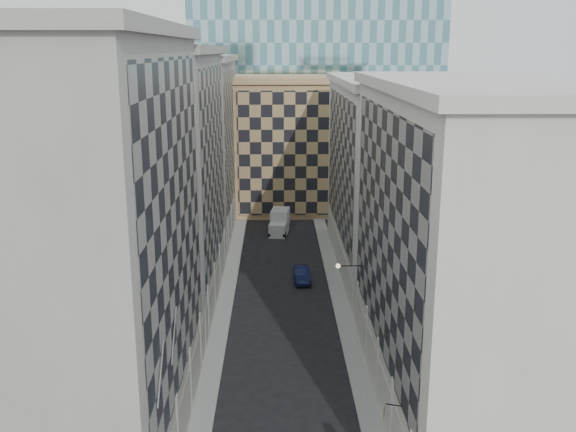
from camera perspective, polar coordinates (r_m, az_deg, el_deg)
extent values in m
cube|color=gray|center=(57.43, -5.76, -8.32)|extent=(1.50, 100.00, 0.15)
cube|color=gray|center=(57.54, 4.83, -8.25)|extent=(1.50, 100.00, 0.15)
cube|color=gray|center=(36.93, -17.49, -3.22)|extent=(10.00, 22.00, 23.00)
cube|color=gray|center=(35.44, -10.08, -0.97)|extent=(0.25, 19.36, 18.00)
cube|color=gray|center=(40.01, -9.45, -16.90)|extent=(0.45, 21.12, 3.20)
cube|color=gray|center=(35.31, -19.00, 15.42)|extent=(10.80, 22.80, 0.70)
cylinder|color=gray|center=(37.41, -10.35, -18.30)|extent=(0.90, 0.90, 4.40)
cylinder|color=gray|center=(42.08, -9.15, -14.25)|extent=(0.90, 0.90, 4.40)
cylinder|color=gray|center=(46.93, -8.23, -11.02)|extent=(0.90, 0.90, 4.40)
cube|color=gray|center=(57.82, -11.50, 2.96)|extent=(10.00, 22.00, 22.00)
cube|color=gray|center=(56.86, -6.72, 4.50)|extent=(0.25, 19.36, 17.00)
cube|color=gray|center=(59.73, -6.48, -5.85)|extent=(0.45, 21.12, 3.20)
cube|color=gray|center=(56.69, -12.09, 14.27)|extent=(10.80, 22.80, 0.70)
cylinder|color=gray|center=(51.90, -7.50, -8.40)|extent=(0.90, 0.90, 4.40)
cylinder|color=gray|center=(56.98, -6.90, -6.24)|extent=(0.90, 0.90, 4.40)
cylinder|color=gray|center=(62.12, -6.41, -4.44)|extent=(0.90, 0.90, 4.40)
cylinder|color=gray|center=(67.32, -5.99, -2.91)|extent=(0.90, 0.90, 4.40)
cube|color=gray|center=(79.31, -8.70, 5.83)|extent=(10.00, 22.00, 21.00)
cube|color=gray|center=(78.60, -5.19, 6.96)|extent=(0.25, 19.36, 16.00)
cube|color=gray|center=(80.65, -5.08, -0.38)|extent=(0.45, 21.12, 3.20)
cube|color=gray|center=(78.42, -9.01, 13.68)|extent=(10.80, 22.80, 0.70)
cylinder|color=gray|center=(72.57, -5.64, -1.61)|extent=(0.90, 0.90, 4.40)
cylinder|color=gray|center=(77.85, -5.33, -0.48)|extent=(0.90, 0.90, 4.40)
cylinder|color=gray|center=(83.16, -5.06, 0.51)|extent=(0.90, 0.90, 4.40)
cylinder|color=gray|center=(88.49, -4.83, 1.38)|extent=(0.90, 0.90, 4.40)
cube|color=beige|center=(41.35, 15.22, -3.34)|extent=(10.00, 26.00, 20.00)
cube|color=gray|center=(39.82, 8.61, -1.42)|extent=(0.25, 22.88, 15.00)
cube|color=beige|center=(43.59, 8.21, -14.02)|extent=(0.45, 24.96, 3.20)
cube|color=beige|center=(39.51, 16.23, 11.10)|extent=(10.80, 26.80, 0.70)
cylinder|color=beige|center=(38.89, 9.73, -16.88)|extent=(0.90, 0.90, 4.40)
cylinder|color=beige|center=(43.33, 8.44, -13.32)|extent=(0.90, 0.90, 4.40)
cylinder|color=beige|center=(47.93, 7.42, -10.42)|extent=(0.90, 0.90, 4.40)
cylinder|color=beige|center=(52.64, 6.59, -8.04)|extent=(0.90, 0.90, 4.40)
cube|color=beige|center=(66.99, 8.87, 3.35)|extent=(10.00, 28.00, 19.00)
cube|color=gray|center=(66.05, 4.73, 4.64)|extent=(0.25, 24.64, 14.00)
cube|color=beige|center=(68.31, 4.64, -3.15)|extent=(0.45, 26.88, 3.20)
cube|color=beige|center=(65.81, 9.21, 11.79)|extent=(10.80, 28.80, 0.70)
cube|color=tan|center=(91.74, 0.51, 6.22)|extent=(16.00, 14.00, 18.00)
cube|color=tan|center=(84.72, 0.64, 5.52)|extent=(15.20, 0.25, 16.50)
cube|color=tan|center=(90.84, 0.52, 12.10)|extent=(16.80, 14.80, 0.80)
cube|color=#302A25|center=(105.05, -0.81, 10.03)|extent=(6.00, 6.00, 28.00)
cube|color=#302A25|center=(104.91, -0.84, 18.06)|extent=(7.00, 7.00, 1.40)
cylinder|color=gray|center=(30.81, -11.26, -13.52)|extent=(0.10, 2.33, 2.33)
cylinder|color=gray|center=(34.33, -10.10, -10.40)|extent=(0.10, 2.33, 2.33)
cylinder|color=black|center=(49.77, 5.51, -4.43)|extent=(1.80, 0.08, 0.08)
sphere|color=#FFE5B2|center=(49.67, 4.47, -4.45)|extent=(0.36, 0.36, 0.36)
cube|color=silver|center=(78.91, -0.92, -1.24)|extent=(2.29, 2.45, 1.65)
cube|color=silver|center=(81.03, -0.70, -0.38)|extent=(2.53, 3.55, 2.84)
cylinder|color=black|center=(78.45, -1.65, -1.66)|extent=(0.38, 0.85, 0.83)
cylinder|color=black|center=(78.21, -0.32, -1.70)|extent=(0.38, 0.85, 0.83)
cylinder|color=black|center=(82.47, -1.23, -0.84)|extent=(0.38, 0.85, 0.83)
cylinder|color=black|center=(82.24, 0.03, -0.88)|extent=(0.38, 0.85, 0.83)
imported|color=#10163C|center=(63.92, 1.24, -5.19)|extent=(1.71, 4.47, 1.45)
cylinder|color=black|center=(35.63, 9.40, -16.25)|extent=(0.82, 0.31, 0.06)
cube|color=tan|center=(35.76, 8.49, -16.87)|extent=(0.28, 0.72, 0.74)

